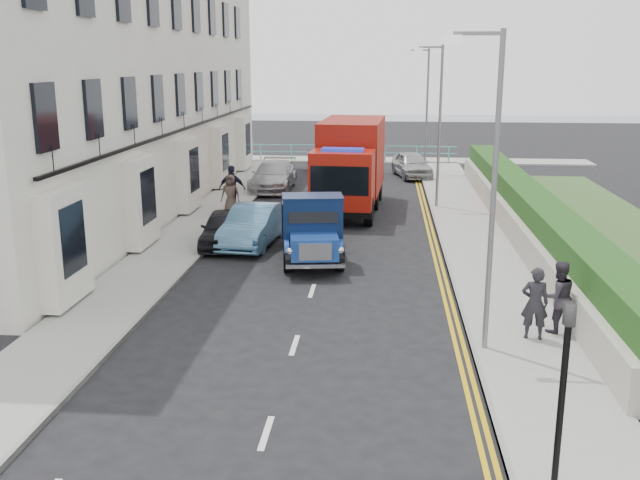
{
  "coord_description": "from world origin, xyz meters",
  "views": [
    {
      "loc": [
        1.97,
        -17.19,
        6.38
      ],
      "look_at": [
        0.19,
        2.4,
        1.4
      ],
      "focal_mm": 40.0,
      "sensor_mm": 36.0,
      "label": 1
    }
  ],
  "objects_px": {
    "pedestrian_east_near": "(535,303)",
    "lamp_far": "(425,103)",
    "bedford_lorry": "(312,233)",
    "lamp_near": "(489,176)",
    "parked_car_front": "(224,228)",
    "red_lorry": "(350,163)",
    "lamp_mid": "(437,117)"
  },
  "relations": [
    {
      "from": "lamp_mid",
      "to": "red_lorry",
      "type": "xyz_separation_m",
      "value": [
        -3.67,
        -0.61,
        -1.95
      ]
    },
    {
      "from": "bedford_lorry",
      "to": "red_lorry",
      "type": "xyz_separation_m",
      "value": [
        0.77,
        8.67,
        1.02
      ]
    },
    {
      "from": "bedford_lorry",
      "to": "red_lorry",
      "type": "height_order",
      "value": "red_lorry"
    },
    {
      "from": "bedford_lorry",
      "to": "red_lorry",
      "type": "distance_m",
      "value": 8.76
    },
    {
      "from": "bedford_lorry",
      "to": "pedestrian_east_near",
      "type": "bearing_deg",
      "value": -55.15
    },
    {
      "from": "bedford_lorry",
      "to": "red_lorry",
      "type": "bearing_deg",
      "value": 76.37
    },
    {
      "from": "lamp_far",
      "to": "parked_car_front",
      "type": "bearing_deg",
      "value": -114.3
    },
    {
      "from": "lamp_near",
      "to": "pedestrian_east_near",
      "type": "distance_m",
      "value": 3.35
    },
    {
      "from": "lamp_far",
      "to": "red_lorry",
      "type": "relative_size",
      "value": 0.93
    },
    {
      "from": "lamp_far",
      "to": "parked_car_front",
      "type": "distance_m",
      "value": 19.2
    },
    {
      "from": "lamp_far",
      "to": "parked_car_front",
      "type": "xyz_separation_m",
      "value": [
        -7.78,
        -17.23,
        -3.37
      ]
    },
    {
      "from": "lamp_near",
      "to": "pedestrian_east_near",
      "type": "relative_size",
      "value": 4.09
    },
    {
      "from": "pedestrian_east_near",
      "to": "lamp_far",
      "type": "bearing_deg",
      "value": -81.16
    },
    {
      "from": "lamp_near",
      "to": "red_lorry",
      "type": "relative_size",
      "value": 0.93
    },
    {
      "from": "lamp_near",
      "to": "parked_car_front",
      "type": "bearing_deg",
      "value": 131.55
    },
    {
      "from": "bedford_lorry",
      "to": "pedestrian_east_near",
      "type": "xyz_separation_m",
      "value": [
        5.74,
        -6.07,
        -0.06
      ]
    },
    {
      "from": "parked_car_front",
      "to": "pedestrian_east_near",
      "type": "bearing_deg",
      "value": -46.56
    },
    {
      "from": "parked_car_front",
      "to": "pedestrian_east_near",
      "type": "height_order",
      "value": "pedestrian_east_near"
    },
    {
      "from": "lamp_mid",
      "to": "bedford_lorry",
      "type": "height_order",
      "value": "lamp_mid"
    },
    {
      "from": "pedestrian_east_near",
      "to": "red_lorry",
      "type": "bearing_deg",
      "value": -65.46
    },
    {
      "from": "red_lorry",
      "to": "lamp_mid",
      "type": "bearing_deg",
      "value": 12.69
    },
    {
      "from": "bedford_lorry",
      "to": "pedestrian_east_near",
      "type": "relative_size",
      "value": 2.88
    },
    {
      "from": "lamp_near",
      "to": "lamp_far",
      "type": "distance_m",
      "value": 26.0
    },
    {
      "from": "bedford_lorry",
      "to": "parked_car_front",
      "type": "bearing_deg",
      "value": 139.79
    },
    {
      "from": "lamp_mid",
      "to": "bedford_lorry",
      "type": "xyz_separation_m",
      "value": [
        -4.44,
        -9.28,
        -2.97
      ]
    },
    {
      "from": "lamp_mid",
      "to": "lamp_far",
      "type": "relative_size",
      "value": 1.0
    },
    {
      "from": "red_lorry",
      "to": "parked_car_front",
      "type": "distance_m",
      "value": 7.91
    },
    {
      "from": "lamp_near",
      "to": "lamp_mid",
      "type": "height_order",
      "value": "same"
    },
    {
      "from": "lamp_near",
      "to": "pedestrian_east_near",
      "type": "xyz_separation_m",
      "value": [
        1.3,
        0.65,
        -3.02
      ]
    },
    {
      "from": "lamp_near",
      "to": "parked_car_front",
      "type": "height_order",
      "value": "lamp_near"
    },
    {
      "from": "lamp_near",
      "to": "parked_car_front",
      "type": "relative_size",
      "value": 1.9
    },
    {
      "from": "lamp_far",
      "to": "pedestrian_east_near",
      "type": "height_order",
      "value": "lamp_far"
    }
  ]
}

